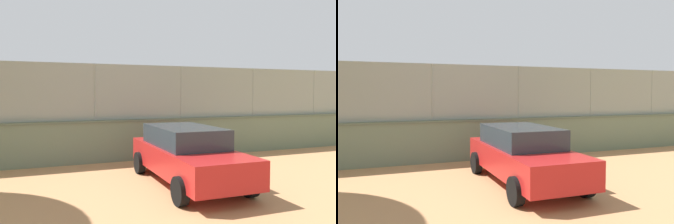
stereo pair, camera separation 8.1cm
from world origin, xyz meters
The scene contains 9 objects.
ground_plane centered at (0.00, 0.00, 0.00)m, with size 260.00×260.00×0.00m, color tan.
perimeter_wall centered at (2.52, 9.58, 0.72)m, with size 31.94×0.66×1.42m.
fence_panel_on_wall centered at (2.52, 9.58, 2.37)m, with size 31.37×0.29×1.89m.
player_at_service_line centered at (5.96, 4.26, 0.92)m, with size 0.71×1.22×1.57m.
player_baseline_waiting centered at (-4.63, -0.92, 0.93)m, with size 0.96×0.91×1.57m.
player_crossing_court centered at (0.60, -0.22, 1.00)m, with size 1.27×0.79×1.68m.
sports_ball centered at (5.25, 6.17, 1.14)m, with size 0.15×0.15×0.15m, color #3399D8.
courtside_bench centered at (1.21, 7.75, 0.46)m, with size 1.60×0.39×0.87m.
parked_car_red centered at (3.85, 13.09, 0.77)m, with size 1.89×4.48×1.46m.
Camera 1 is at (7.38, 21.02, 2.34)m, focal length 36.22 mm.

